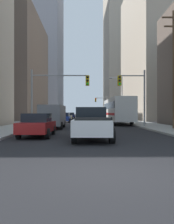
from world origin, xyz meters
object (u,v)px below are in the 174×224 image
at_px(sedan_red, 37,125).
at_px(sedan_navy, 71,115).
at_px(cargo_van_grey, 53,115).
at_px(traffic_signal_near_left, 58,88).
at_px(pickup_truck_white, 92,123).
at_px(traffic_signal_near_right, 133,89).
at_px(city_bus, 118,110).
at_px(sedan_blue, 64,118).
at_px(traffic_signal_far_right, 102,103).
at_px(sedan_maroon, 88,120).
at_px(sedan_beige, 68,116).

bearing_deg(sedan_red, sedan_navy, 89.94).
height_order(cargo_van_grey, traffic_signal_near_left, traffic_signal_near_left).
relative_size(pickup_truck_white, traffic_signal_near_right, 0.91).
bearing_deg(sedan_navy, city_bus, -75.30).
distance_m(city_bus, sedan_navy, 30.35).
xyz_separation_m(city_bus, sedan_blue, (-7.61, 4.14, -1.16)).
bearing_deg(cargo_van_grey, traffic_signal_far_right, 78.17).
bearing_deg(sedan_blue, sedan_red, -90.37).
distance_m(cargo_van_grey, sedan_red, 7.56).
height_order(sedan_maroon, sedan_navy, same).
height_order(sedan_blue, sedan_beige, same).
relative_size(cargo_van_grey, traffic_signal_near_left, 0.87).
bearing_deg(cargo_van_grey, pickup_truck_white, -69.21).
xyz_separation_m(traffic_signal_near_left, traffic_signal_far_right, (7.71, 37.18, -0.13)).
height_order(city_bus, pickup_truck_white, city_bus).
xyz_separation_m(sedan_red, sedan_maroon, (3.55, 9.83, 0.00)).
xyz_separation_m(sedan_maroon, traffic_signal_far_right, (4.54, 36.07, 3.24)).
height_order(sedan_navy, traffic_signal_near_right, traffic_signal_near_right).
bearing_deg(sedan_blue, cargo_van_grey, -90.36).
bearing_deg(sedan_beige, traffic_signal_near_left, -89.05).
distance_m(pickup_truck_white, traffic_signal_far_right, 47.69).
height_order(city_bus, traffic_signal_near_right, traffic_signal_near_right).
bearing_deg(sedan_maroon, sedan_red, -109.83).
xyz_separation_m(city_bus, sedan_maroon, (-4.19, -6.08, -1.16)).
height_order(sedan_maroon, sedan_beige, same).
relative_size(traffic_signal_near_left, traffic_signal_near_right, 1.00).
bearing_deg(sedan_maroon, city_bus, 55.40).
bearing_deg(pickup_truck_white, sedan_blue, 98.83).
xyz_separation_m(pickup_truck_white, sedan_maroon, (0.07, 11.30, -0.16)).
relative_size(traffic_signal_near_right, traffic_signal_far_right, 1.00).
bearing_deg(sedan_navy, traffic_signal_near_left, -89.48).
bearing_deg(sedan_blue, sedan_navy, 90.19).
bearing_deg(traffic_signal_near_left, sedan_navy, 90.52).
relative_size(city_bus, traffic_signal_far_right, 1.92).
distance_m(sedan_red, traffic_signal_near_right, 12.40).
height_order(sedan_red, traffic_signal_near_right, traffic_signal_near_right).
distance_m(pickup_truck_white, cargo_van_grey, 9.64).
distance_m(sedan_maroon, sedan_blue, 10.77).
height_order(sedan_blue, traffic_signal_near_right, traffic_signal_near_right).
height_order(city_bus, traffic_signal_near_left, traffic_signal_near_left).
bearing_deg(pickup_truck_white, sedan_beige, 96.07).
relative_size(sedan_red, traffic_signal_near_left, 0.71).
bearing_deg(traffic_signal_near_right, sedan_maroon, 166.57).
xyz_separation_m(sedan_maroon, sedan_navy, (-3.50, 35.41, 0.00)).
xyz_separation_m(sedan_beige, traffic_signal_far_right, (8.08, 14.78, 3.24)).
bearing_deg(traffic_signal_near_right, sedan_navy, 102.60).
bearing_deg(sedan_maroon, sedan_blue, 108.49).
bearing_deg(city_bus, cargo_van_grey, -132.56).
height_order(sedan_blue, sedan_navy, same).
xyz_separation_m(sedan_red, sedan_navy, (0.04, 45.24, 0.00)).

